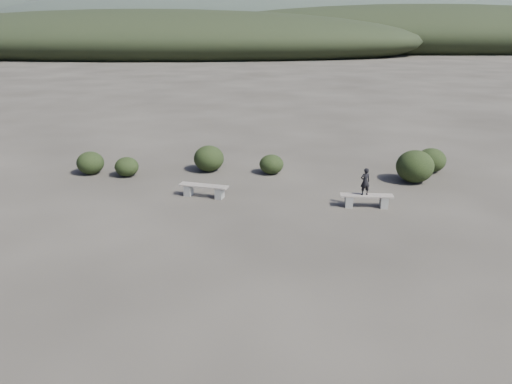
{
  "coord_description": "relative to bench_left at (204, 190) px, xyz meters",
  "views": [
    {
      "loc": [
        -0.07,
        -12.14,
        6.48
      ],
      "look_at": [
        -0.48,
        3.5,
        1.1
      ],
      "focal_mm": 35.0,
      "sensor_mm": 36.0,
      "label": 1
    }
  ],
  "objects": [
    {
      "name": "shrub_d",
      "position": [
        8.66,
        2.13,
        0.39
      ],
      "size": [
        1.57,
        1.57,
        1.37
      ],
      "primitive_type": "ellipsoid",
      "color": "black",
      "rests_on": "ground"
    },
    {
      "name": "shrub_e",
      "position": [
        9.83,
        3.67,
        0.25
      ],
      "size": [
        1.3,
        1.3,
        1.08
      ],
      "primitive_type": "ellipsoid",
      "color": "black",
      "rests_on": "ground"
    },
    {
      "name": "bench_right",
      "position": [
        6.09,
        -0.96,
        -0.0
      ],
      "size": [
        1.92,
        0.48,
        0.48
      ],
      "rotation": [
        0.0,
        0.0,
        -0.04
      ],
      "color": "gray",
      "rests_on": "ground"
    },
    {
      "name": "ground",
      "position": [
        2.57,
        -6.06,
        -0.29
      ],
      "size": [
        1200.0,
        1200.0,
        0.0
      ],
      "primitive_type": "plane",
      "color": "#2F2B25",
      "rests_on": "ground"
    },
    {
      "name": "mountain_ridges",
      "position": [
        -4.91,
        333.0,
        10.54
      ],
      "size": [
        500.0,
        400.0,
        56.0
      ],
      "color": "black",
      "rests_on": "ground"
    },
    {
      "name": "seated_person",
      "position": [
        6.0,
        -0.96,
        0.69
      ],
      "size": [
        0.43,
        0.34,
        1.01
      ],
      "primitive_type": "imported",
      "rotation": [
        0.0,
        0.0,
        3.44
      ],
      "color": "black",
      "rests_on": "bench_right"
    },
    {
      "name": "shrub_a",
      "position": [
        -3.72,
        2.66,
        0.13
      ],
      "size": [
        1.04,
        1.04,
        0.85
      ],
      "primitive_type": "ellipsoid",
      "color": "black",
      "rests_on": "ground"
    },
    {
      "name": "bench_left",
      "position": [
        0.0,
        0.0,
        0.0
      ],
      "size": [
        1.97,
        0.87,
        0.48
      ],
      "rotation": [
        0.0,
        0.0,
        -0.25
      ],
      "color": "gray",
      "rests_on": "ground"
    },
    {
      "name": "shrub_c",
      "position": [
        2.63,
        3.2,
        0.14
      ],
      "size": [
        1.08,
        1.08,
        0.86
      ],
      "primitive_type": "ellipsoid",
      "color": "black",
      "rests_on": "ground"
    },
    {
      "name": "shrub_f",
      "position": [
        -5.43,
        2.97,
        0.21
      ],
      "size": [
        1.19,
        1.19,
        1.01
      ],
      "primitive_type": "ellipsoid",
      "color": "black",
      "rests_on": "ground"
    },
    {
      "name": "shrub_b",
      "position": [
        -0.2,
        3.55,
        0.29
      ],
      "size": [
        1.36,
        1.36,
        1.17
      ],
      "primitive_type": "ellipsoid",
      "color": "black",
      "rests_on": "ground"
    }
  ]
}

